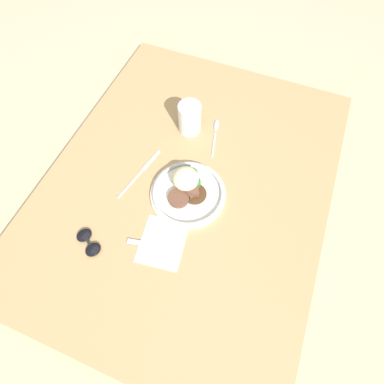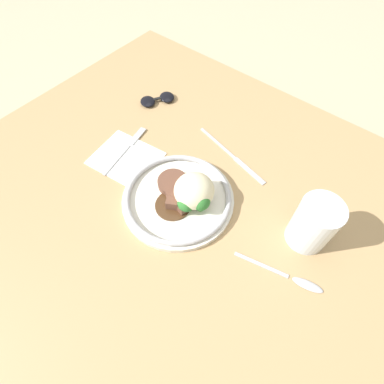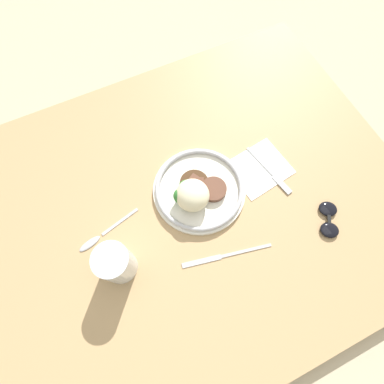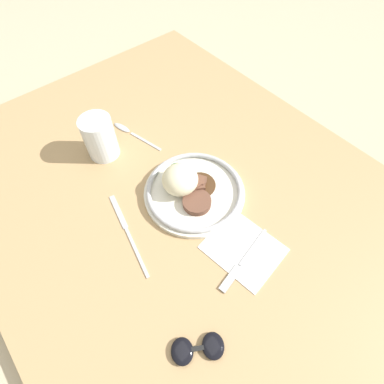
% 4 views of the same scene
% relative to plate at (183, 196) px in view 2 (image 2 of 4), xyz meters
% --- Properties ---
extents(ground_plane, '(8.00, 8.00, 0.00)m').
position_rel_plate_xyz_m(ground_plane, '(0.04, 0.01, -0.06)').
color(ground_plane, tan).
extents(dining_table, '(1.16, 0.90, 0.04)m').
position_rel_plate_xyz_m(dining_table, '(0.04, 0.01, -0.04)').
color(dining_table, tan).
rests_on(dining_table, ground).
extents(napkin, '(0.17, 0.15, 0.00)m').
position_rel_plate_xyz_m(napkin, '(-0.19, 0.01, -0.02)').
color(napkin, white).
rests_on(napkin, dining_table).
extents(plate, '(0.24, 0.24, 0.08)m').
position_rel_plate_xyz_m(plate, '(0.00, 0.00, 0.00)').
color(plate, silver).
rests_on(plate, dining_table).
extents(juice_glass, '(0.08, 0.08, 0.11)m').
position_rel_plate_xyz_m(juice_glass, '(0.24, 0.09, 0.03)').
color(juice_glass, '#F4AD19').
rests_on(juice_glass, dining_table).
extents(fork, '(0.05, 0.17, 0.00)m').
position_rel_plate_xyz_m(fork, '(-0.21, 0.04, -0.02)').
color(fork, '#ADADB2').
rests_on(fork, napkin).
extents(knife, '(0.22, 0.06, 0.00)m').
position_rel_plate_xyz_m(knife, '(0.01, 0.17, -0.02)').
color(knife, '#ADADB2').
rests_on(knife, dining_table).
extents(spoon, '(0.17, 0.05, 0.01)m').
position_rel_plate_xyz_m(spoon, '(0.27, 0.00, -0.02)').
color(spoon, '#ADADB2').
rests_on(spoon, dining_table).
extents(sunglasses, '(0.09, 0.11, 0.01)m').
position_rel_plate_xyz_m(sunglasses, '(-0.27, 0.21, -0.02)').
color(sunglasses, black).
rests_on(sunglasses, dining_table).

